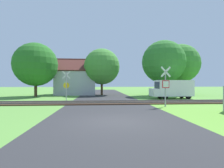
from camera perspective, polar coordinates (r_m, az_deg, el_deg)
The scene contains 11 objects.
ground_plane at distance 8.73m, azimuth 0.99°, elevation -12.18°, with size 160.00×160.00×0.00m, color #5B933D.
road_asphalt at distance 10.69m, azimuth -0.01°, elevation -9.86°, with size 7.25×80.00×0.01m, color #2D2D30.
rail_track at distance 16.33m, azimuth -1.50°, elevation -6.14°, with size 60.00×2.60×0.22m.
stop_sign_near at distance 14.51m, azimuth 17.08°, elevation -0.11°, with size 0.87×0.19×3.22m.
crossing_sign_far at distance 19.47m, azimuth -14.71°, elevation 0.03°, with size 0.87×0.18×3.22m.
house at distance 29.63m, azimuth -11.55°, elevation 0.70°, with size 6.67×6.18×5.96m.
tree_right at distance 27.24m, azimuth 16.46°, elevation 6.94°, with size 6.35×6.35×8.23m.
tree_left at distance 26.74m, azimuth -23.67°, elevation 5.84°, with size 6.03×6.03×7.50m.
tree_center at distance 27.78m, azimuth -3.36°, elevation 5.67°, with size 5.66×5.66×7.33m.
tree_far at distance 31.89m, azimuth 21.33°, elevation 6.23°, with size 6.50×6.50×8.45m.
mail_truck at distance 22.23m, azimuth 19.10°, elevation -1.40°, with size 4.99×2.11×2.24m.
Camera 1 is at (-0.78, -8.49, 1.89)m, focal length 28.00 mm.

